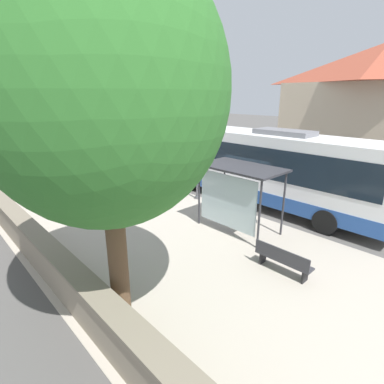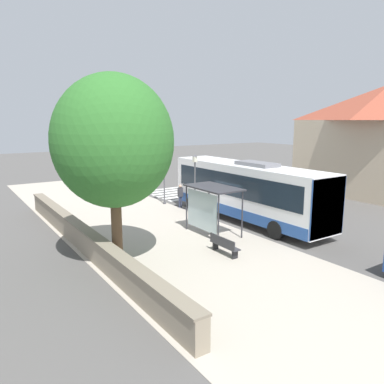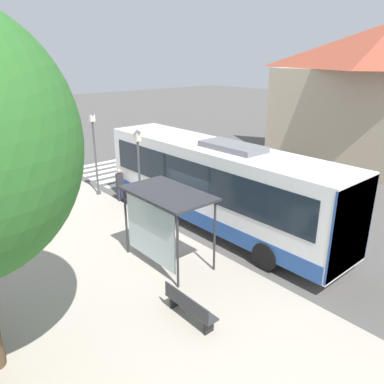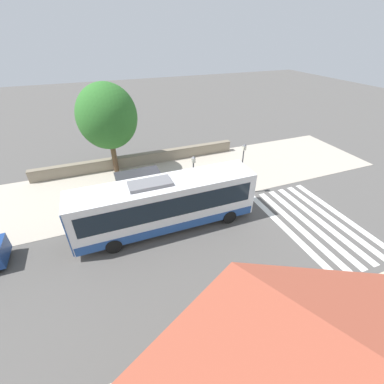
% 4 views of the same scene
% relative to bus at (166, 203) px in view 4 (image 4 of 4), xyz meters
% --- Properties ---
extents(ground_plane, '(120.00, 120.00, 0.00)m').
position_rel_bus_xyz_m(ground_plane, '(-1.63, 0.23, -1.95)').
color(ground_plane, '#514F4C').
rests_on(ground_plane, ground).
extents(sidewalk_plaza, '(9.00, 44.00, 0.02)m').
position_rel_bus_xyz_m(sidewalk_plaza, '(-6.13, 0.23, -1.94)').
color(sidewalk_plaza, '#ADA393').
rests_on(sidewalk_plaza, ground).
extents(crosswalk_stripes, '(9.00, 5.25, 0.01)m').
position_rel_bus_xyz_m(crosswalk_stripes, '(3.37, 9.97, -1.94)').
color(crosswalk_stripes, silver).
rests_on(crosswalk_stripes, ground).
extents(stone_wall, '(0.60, 20.00, 1.16)m').
position_rel_bus_xyz_m(stone_wall, '(-10.18, 0.23, -1.36)').
color(stone_wall, gray).
rests_on(stone_wall, ground).
extents(bus, '(2.64, 12.02, 3.77)m').
position_rel_bus_xyz_m(bus, '(0.00, 0.00, 0.00)').
color(bus, white).
rests_on(bus, ground).
extents(bus_shelter, '(1.88, 3.29, 2.65)m').
position_rel_bus_xyz_m(bus_shelter, '(-3.53, -1.10, 0.27)').
color(bus_shelter, '#2D2D33').
rests_on(bus_shelter, ground).
extents(pedestrian, '(0.34, 0.23, 1.70)m').
position_rel_bus_xyz_m(pedestrian, '(-1.57, 5.21, -0.95)').
color(pedestrian, '#2D3347').
rests_on(pedestrian, ground).
extents(bench, '(0.40, 1.82, 0.88)m').
position_rel_bus_xyz_m(bench, '(-4.91, -4.03, -1.47)').
color(bench, '#333338').
rests_on(bench, ground).
extents(street_lamp_near, '(0.28, 0.28, 4.38)m').
position_rel_bus_xyz_m(street_lamp_near, '(-1.94, 6.86, 0.65)').
color(street_lamp_near, '#4C4C51').
rests_on(street_lamp_near, ground).
extents(street_lamp_far, '(0.28, 0.28, 4.06)m').
position_rel_bus_xyz_m(street_lamp_far, '(-1.97, 2.75, 0.47)').
color(street_lamp_far, '#4C4C51').
rests_on(street_lamp_far, ground).
extents(shade_tree, '(5.08, 5.08, 8.14)m').
position_rel_bus_xyz_m(shade_tree, '(-9.45, -2.23, 3.38)').
color(shade_tree, brown).
rests_on(shade_tree, ground).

